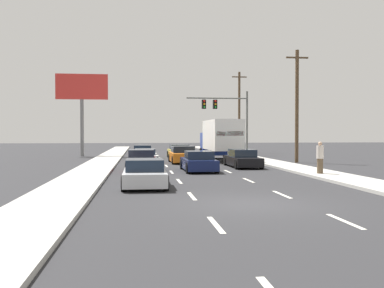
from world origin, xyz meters
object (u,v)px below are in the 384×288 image
(car_gray, at_px, (142,152))
(car_black, at_px, (242,159))
(car_maroon, at_px, (141,161))
(car_yellow, at_px, (179,152))
(car_orange, at_px, (183,155))
(roadside_billboard, at_px, (82,96))
(utility_pole_far, at_px, (239,111))
(utility_pole_mid, at_px, (297,105))
(box_truck, at_px, (220,137))
(car_silver, at_px, (145,174))
(car_white, at_px, (145,157))
(car_navy, at_px, (199,162))
(pedestrian_near_corner, at_px, (320,158))
(traffic_signal_mast, at_px, (222,109))

(car_gray, height_order, car_black, car_gray)
(car_maroon, relative_size, car_yellow, 1.06)
(car_orange, relative_size, roadside_billboard, 0.50)
(car_orange, height_order, utility_pole_far, utility_pole_far)
(car_black, bearing_deg, car_orange, 127.14)
(car_maroon, height_order, car_black, car_maroon)
(car_gray, bearing_deg, utility_pole_mid, -28.36)
(box_truck, bearing_deg, car_black, -88.82)
(car_maroon, bearing_deg, car_gray, 89.36)
(car_silver, height_order, car_black, car_black)
(car_yellow, bearing_deg, car_white, -113.93)
(car_yellow, bearing_deg, car_navy, -90.46)
(car_silver, distance_m, pedestrian_near_corner, 10.10)
(car_black, height_order, traffic_signal_mast, traffic_signal_mast)
(car_orange, bearing_deg, utility_pole_mid, -4.20)
(car_orange, xyz_separation_m, pedestrian_near_corner, (6.30, -11.36, 0.39))
(car_white, bearing_deg, car_navy, -65.56)
(car_white, distance_m, car_maroon, 6.48)
(car_orange, relative_size, traffic_signal_mast, 0.61)
(car_maroon, bearing_deg, car_white, 87.36)
(car_yellow, bearing_deg, utility_pole_far, 53.17)
(car_maroon, distance_m, car_navy, 3.48)
(car_gray, height_order, car_yellow, car_yellow)
(car_white, height_order, roadside_billboard, roadside_billboard)
(utility_pole_mid, bearing_deg, car_gray, 151.64)
(pedestrian_near_corner, bearing_deg, car_yellow, 108.35)
(car_gray, distance_m, car_silver, 20.76)
(car_gray, relative_size, utility_pole_far, 0.44)
(car_yellow, relative_size, car_black, 0.91)
(traffic_signal_mast, bearing_deg, car_gray, -146.75)
(car_gray, distance_m, box_truck, 7.46)
(box_truck, height_order, roadside_billboard, roadside_billboard)
(car_black, bearing_deg, traffic_signal_mast, 83.88)
(car_white, relative_size, car_silver, 1.10)
(car_maroon, relative_size, pedestrian_near_corner, 2.65)
(car_maroon, xyz_separation_m, car_silver, (0.09, -7.74, -0.05))
(car_maroon, bearing_deg, roadside_billboard, 107.83)
(car_gray, height_order, traffic_signal_mast, traffic_signal_mast)
(car_maroon, xyz_separation_m, box_truck, (6.70, 9.74, 1.39))
(car_black, distance_m, roadside_billboard, 21.05)
(car_navy, relative_size, box_truck, 0.51)
(car_orange, distance_m, utility_pole_mid, 9.85)
(traffic_signal_mast, height_order, utility_pole_far, utility_pole_far)
(car_yellow, height_order, pedestrian_near_corner, pedestrian_near_corner)
(utility_pole_mid, bearing_deg, car_orange, 175.80)
(car_navy, distance_m, roadside_billboard, 21.60)
(car_black, relative_size, traffic_signal_mast, 0.69)
(utility_pole_far, bearing_deg, car_silver, -109.84)
(car_silver, distance_m, car_yellow, 21.84)
(traffic_signal_mast, relative_size, utility_pole_far, 0.70)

